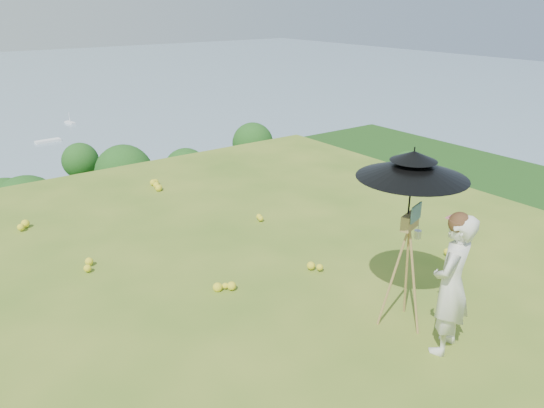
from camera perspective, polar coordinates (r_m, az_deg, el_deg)
ground at (r=6.27m, az=-7.71°, el=-14.14°), size 14.00×14.00×0.00m
wildflowers at (r=6.43m, az=-8.84°, el=-12.62°), size 10.00×10.50×0.12m
painter at (r=5.95m, az=18.72°, el=-8.21°), size 0.67×0.55×1.60m
field_easel at (r=6.28m, az=14.16°, el=-6.45°), size 0.72×0.72×1.53m
sun_umbrella at (r=5.93m, az=14.71°, el=1.75°), size 1.53×1.53×0.90m
painter_cap at (r=5.63m, az=19.61°, el=-1.48°), size 0.24×0.28×0.10m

